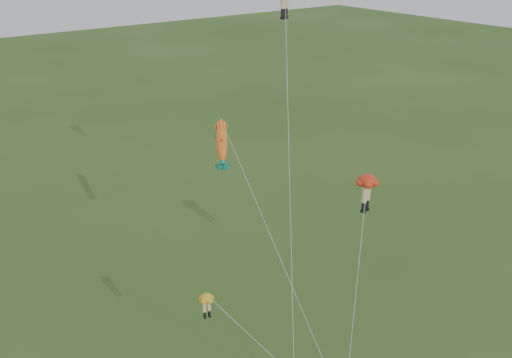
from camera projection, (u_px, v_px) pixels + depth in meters
legs_kite_red_mid at (367, 185)px, 38.23m from camera, size 6.05×5.20×12.24m
legs_kite_yellow at (213, 306)px, 32.45m from camera, size 6.16×6.53×8.30m
fish_kite at (222, 142)px, 38.02m from camera, size 3.39×10.43×15.79m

